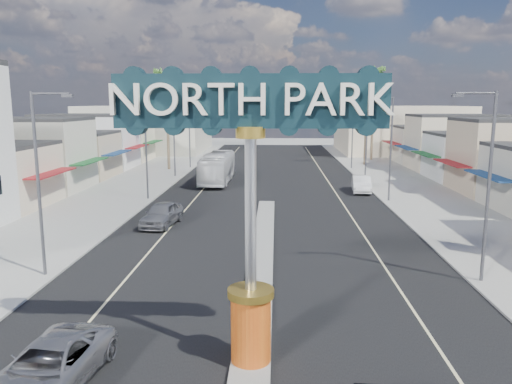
# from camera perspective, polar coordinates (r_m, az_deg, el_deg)

# --- Properties ---
(ground) EXTENTS (160.00, 160.00, 0.00)m
(ground) POSITION_cam_1_polar(r_m,az_deg,el_deg) (43.93, 1.28, -1.00)
(ground) COLOR gray
(ground) RESTS_ON ground
(road) EXTENTS (20.00, 120.00, 0.01)m
(road) POSITION_cam_1_polar(r_m,az_deg,el_deg) (43.93, 1.28, -0.99)
(road) COLOR black
(road) RESTS_ON ground
(median_island) EXTENTS (1.30, 30.00, 0.16)m
(median_island) POSITION_cam_1_polar(r_m,az_deg,el_deg) (28.37, 0.66, -7.06)
(median_island) COLOR gray
(median_island) RESTS_ON ground
(sidewalk_left) EXTENTS (8.00, 120.00, 0.12)m
(sidewalk_left) POSITION_cam_1_polar(r_m,az_deg,el_deg) (46.33, -16.31, -0.75)
(sidewalk_left) COLOR gray
(sidewalk_left) RESTS_ON ground
(sidewalk_right) EXTENTS (8.00, 120.00, 0.12)m
(sidewalk_right) POSITION_cam_1_polar(r_m,az_deg,el_deg) (45.86, 19.05, -1.01)
(sidewalk_right) COLOR gray
(sidewalk_right) RESTS_ON ground
(storefront_row_left) EXTENTS (12.00, 42.00, 6.00)m
(storefront_row_left) POSITION_cam_1_polar(r_m,az_deg,el_deg) (61.57, -21.47, 4.32)
(storefront_row_left) COLOR beige
(storefront_row_left) RESTS_ON ground
(storefront_row_right) EXTENTS (12.00, 42.00, 6.00)m
(storefront_row_right) POSITION_cam_1_polar(r_m,az_deg,el_deg) (60.96, 24.78, 4.04)
(storefront_row_right) COLOR #B7B29E
(storefront_row_right) RESTS_ON ground
(backdrop_far_left) EXTENTS (20.00, 20.00, 8.00)m
(backdrop_far_left) POSITION_cam_1_polar(r_m,az_deg,el_deg) (91.11, -12.24, 7.07)
(backdrop_far_left) COLOR #B7B29E
(backdrop_far_left) RESTS_ON ground
(backdrop_far_right) EXTENTS (20.00, 20.00, 8.00)m
(backdrop_far_right) POSITION_cam_1_polar(r_m,az_deg,el_deg) (90.73, 15.98, 6.90)
(backdrop_far_right) COLOR beige
(backdrop_far_right) RESTS_ON ground
(gateway_sign) EXTENTS (8.20, 1.50, 9.15)m
(gateway_sign) POSITION_cam_1_polar(r_m,az_deg,el_deg) (15.31, -0.63, 0.63)
(gateway_sign) COLOR red
(gateway_sign) RESTS_ON median_island
(traffic_signal_left) EXTENTS (5.09, 0.45, 6.00)m
(traffic_signal_left) POSITION_cam_1_polar(r_m,az_deg,el_deg) (58.11, -7.58, 5.89)
(traffic_signal_left) COLOR #47474C
(traffic_signal_left) RESTS_ON ground
(traffic_signal_right) EXTENTS (5.09, 0.45, 6.00)m
(traffic_signal_right) POSITION_cam_1_polar(r_m,az_deg,el_deg) (57.86, 10.74, 5.78)
(traffic_signal_right) COLOR #47474C
(traffic_signal_right) RESTS_ON ground
(streetlight_l_near) EXTENTS (2.03, 0.22, 9.00)m
(streetlight_l_near) POSITION_cam_1_polar(r_m,az_deg,el_deg) (25.90, -23.36, 1.77)
(streetlight_l_near) COLOR #47474C
(streetlight_l_near) RESTS_ON ground
(streetlight_l_mid) EXTENTS (2.03, 0.22, 9.00)m
(streetlight_l_mid) POSITION_cam_1_polar(r_m,az_deg,el_deg) (44.67, -12.27, 5.52)
(streetlight_l_mid) COLOR #47474C
(streetlight_l_mid) RESTS_ON ground
(streetlight_l_far) EXTENTS (2.03, 0.22, 9.00)m
(streetlight_l_far) POSITION_cam_1_polar(r_m,az_deg,el_deg) (66.15, -7.48, 7.08)
(streetlight_l_far) COLOR #47474C
(streetlight_l_far) RESTS_ON ground
(streetlight_r_near) EXTENTS (2.03, 0.22, 9.00)m
(streetlight_r_near) POSITION_cam_1_polar(r_m,az_deg,el_deg) (25.26, 24.78, 1.47)
(streetlight_r_near) COLOR #47474C
(streetlight_r_near) RESTS_ON ground
(streetlight_r_mid) EXTENTS (2.03, 0.22, 9.00)m
(streetlight_r_mid) POSITION_cam_1_polar(r_m,az_deg,el_deg) (44.30, 14.98, 5.38)
(streetlight_r_mid) COLOR #47474C
(streetlight_r_mid) RESTS_ON ground
(streetlight_r_far) EXTENTS (2.03, 0.22, 9.00)m
(streetlight_r_far) POSITION_cam_1_polar(r_m,az_deg,el_deg) (65.90, 10.84, 6.97)
(streetlight_r_far) COLOR #47474C
(streetlight_r_far) RESTS_ON ground
(palm_left_far) EXTENTS (2.60, 2.60, 13.10)m
(palm_left_far) POSITION_cam_1_polar(r_m,az_deg,el_deg) (64.66, -10.22, 12.64)
(palm_left_far) COLOR brown
(palm_left_far) RESTS_ON ground
(palm_right_mid) EXTENTS (2.60, 2.60, 12.10)m
(palm_right_mid) POSITION_cam_1_polar(r_m,az_deg,el_deg) (70.21, 12.62, 11.61)
(palm_right_mid) COLOR brown
(palm_right_mid) RESTS_ON ground
(palm_right_far) EXTENTS (2.60, 2.60, 14.10)m
(palm_right_far) POSITION_cam_1_polar(r_m,az_deg,el_deg) (76.54, 13.38, 12.78)
(palm_right_far) COLOR brown
(palm_right_far) RESTS_ON ground
(suv_left) EXTENTS (2.86, 5.31, 1.42)m
(suv_left) POSITION_cam_1_polar(r_m,az_deg,el_deg) (16.94, -22.46, -17.90)
(suv_left) COLOR #A4A4A8
(suv_left) RESTS_ON ground
(car_parked_left) EXTENTS (2.55, 5.02, 1.64)m
(car_parked_left) POSITION_cam_1_polar(r_m,az_deg,el_deg) (35.49, -10.71, -2.49)
(car_parked_left) COLOR slate
(car_parked_left) RESTS_ON ground
(car_parked_right) EXTENTS (2.15, 4.93, 1.58)m
(car_parked_right) POSITION_cam_1_polar(r_m,az_deg,el_deg) (49.08, 11.95, 0.90)
(car_parked_right) COLOR silver
(car_parked_right) RESTS_ON ground
(city_bus) EXTENTS (2.82, 11.45, 3.18)m
(city_bus) POSITION_cam_1_polar(r_m,az_deg,el_deg) (54.23, -4.41, 2.80)
(city_bus) COLOR silver
(city_bus) RESTS_ON ground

